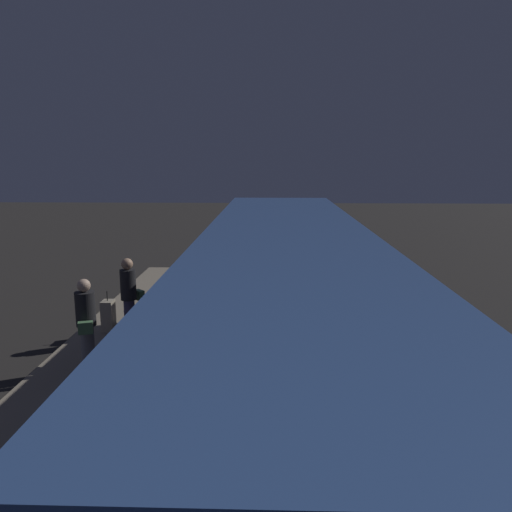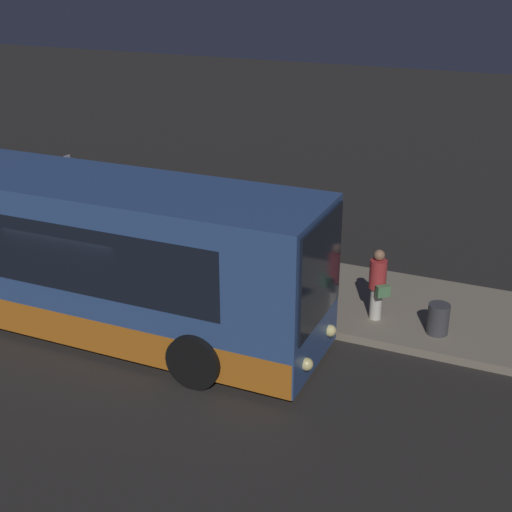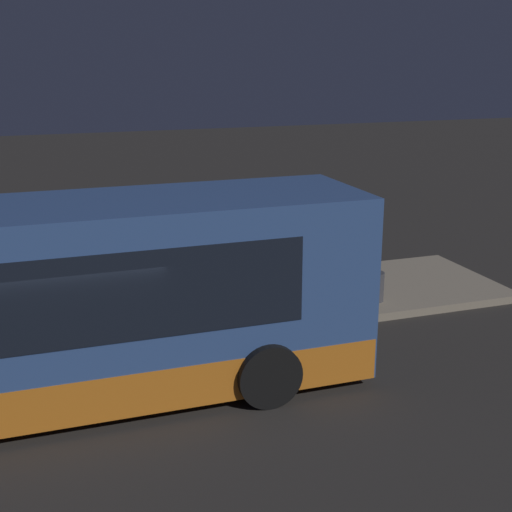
{
  "view_description": "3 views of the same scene",
  "coord_description": "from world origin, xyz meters",
  "views": [
    {
      "loc": [
        -8.56,
        0.38,
        4.3
      ],
      "look_at": [
        3.27,
        0.75,
        1.97
      ],
      "focal_mm": 35.0,
      "sensor_mm": 36.0,
      "label": 1
    },
    {
      "loc": [
        8.36,
        -10.85,
        7.34
      ],
      "look_at": [
        3.27,
        0.75,
        1.97
      ],
      "focal_mm": 50.0,
      "sensor_mm": 36.0,
      "label": 2
    },
    {
      "loc": [
        -0.76,
        -10.76,
        5.49
      ],
      "look_at": [
        3.27,
        0.75,
        1.97
      ],
      "focal_mm": 50.0,
      "sensor_mm": 36.0,
      "label": 3
    }
  ],
  "objects": [
    {
      "name": "sign_post",
      "position": [
        -3.74,
        3.78,
        1.64
      ],
      "size": [
        0.1,
        0.89,
        2.26
      ],
      "color": "#4C4C51",
      "rests_on": "platform"
    },
    {
      "name": "passenger_waiting",
      "position": [
        2.74,
        3.74,
        1.17
      ],
      "size": [
        0.61,
        0.6,
        1.83
      ],
      "rotation": [
        0.0,
        0.0,
        -2.32
      ],
      "color": "#4C476B",
      "rests_on": "platform"
    },
    {
      "name": "passenger_boarding",
      "position": [
        5.27,
        2.52,
        1.02
      ],
      "size": [
        0.59,
        0.61,
        1.57
      ],
      "rotation": [
        0.0,
        0.0,
        -2.44
      ],
      "color": "silver",
      "rests_on": "platform"
    },
    {
      "name": "platform",
      "position": [
        0.0,
        3.33,
        0.09
      ],
      "size": [
        20.0,
        3.47,
        0.17
      ],
      "color": "gray",
      "rests_on": "ground"
    },
    {
      "name": "ground",
      "position": [
        0.0,
        0.0,
        0.0
      ],
      "size": [
        80.0,
        80.0,
        0.0
      ],
      "primitive_type": "plane",
      "color": "#2B2826"
    },
    {
      "name": "suitcase",
      "position": [
        2.9,
        4.32,
        0.55
      ],
      "size": [
        0.35,
        0.27,
        0.98
      ],
      "color": "beige",
      "rests_on": "platform"
    },
    {
      "name": "bus_lead",
      "position": [
        -1.29,
        0.15,
        1.63
      ],
      "size": [
        12.17,
        2.73,
        3.26
      ],
      "color": "#33518C",
      "rests_on": "ground"
    },
    {
      "name": "passenger_with_bags",
      "position": [
        0.92,
        4.1,
        1.13
      ],
      "size": [
        0.64,
        0.49,
        1.77
      ],
      "rotation": [
        0.0,
        0.0,
        1.87
      ],
      "color": "gray",
      "rests_on": "platform"
    },
    {
      "name": "trash_bin",
      "position": [
        6.6,
        2.4,
        0.5
      ],
      "size": [
        0.44,
        0.44,
        0.65
      ],
      "color": "#3F3F44",
      "rests_on": "platform"
    }
  ]
}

